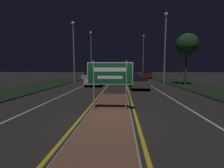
{
  "coord_description": "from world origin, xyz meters",
  "views": [
    {
      "loc": [
        0.58,
        -6.4,
        2.18
      ],
      "look_at": [
        0.0,
        2.37,
        1.26
      ],
      "focal_mm": 24.0,
      "sensor_mm": 36.0,
      "label": 1
    }
  ],
  "objects": [
    {
      "name": "streetlight_right_near",
      "position": [
        6.28,
        14.3,
        5.89
      ],
      "size": [
        0.5,
        0.5,
        9.41
      ],
      "color": "#9E9E99",
      "rests_on": "ground_plane"
    },
    {
      "name": "edge_line_white_right",
      "position": [
        7.2,
        25.0,
        0.0
      ],
      "size": [
        0.1,
        70.0,
        0.01
      ],
      "color": "silver",
      "rests_on": "ground_plane"
    },
    {
      "name": "roadside_palm_right",
      "position": [
        8.72,
        13.38,
        5.14
      ],
      "size": [
        2.74,
        2.74,
        6.46
      ],
      "color": "#4C3823",
      "rests_on": "verge_right"
    },
    {
      "name": "centre_line_yellow_right",
      "position": [
        1.22,
        25.0,
        0.0
      ],
      "size": [
        0.12,
        70.0,
        0.01
      ],
      "color": "gold",
      "rests_on": "ground_plane"
    },
    {
      "name": "median_island",
      "position": [
        0.0,
        0.87,
        0.04
      ],
      "size": [
        2.06,
        9.88,
        0.1
      ],
      "color": "#999993",
      "rests_on": "ground_plane"
    },
    {
      "name": "car_receding_2",
      "position": [
        6.0,
        27.15,
        0.78
      ],
      "size": [
        2.01,
        4.5,
        1.48
      ],
      "color": "maroon",
      "rests_on": "ground_plane"
    },
    {
      "name": "streetlight_left_far",
      "position": [
        -6.23,
        26.58,
        6.95
      ],
      "size": [
        0.61,
        0.61,
        10.13
      ],
      "color": "#9E9E99",
      "rests_on": "ground_plane"
    },
    {
      "name": "warning_sign",
      "position": [
        8.38,
        14.09,
        1.58
      ],
      "size": [
        0.6,
        0.06,
        2.49
      ],
      "color": "#9E9E99",
      "rests_on": "verge_right"
    },
    {
      "name": "car_receding_3",
      "position": [
        2.44,
        36.11,
        0.74
      ],
      "size": [
        1.88,
        4.18,
        1.42
      ],
      "color": "silver",
      "rests_on": "ground_plane"
    },
    {
      "name": "car_approaching_1",
      "position": [
        -5.54,
        21.54,
        0.75
      ],
      "size": [
        1.98,
        4.83,
        1.43
      ],
      "color": "#B7B7BC",
      "rests_on": "ground_plane"
    },
    {
      "name": "car_receding_0",
      "position": [
        2.4,
        9.9,
        0.69
      ],
      "size": [
        1.9,
        4.7,
        1.29
      ],
      "color": "#4C514C",
      "rests_on": "ground_plane"
    },
    {
      "name": "centre_line_yellow_left",
      "position": [
        -1.22,
        25.0,
        0.0
      ],
      "size": [
        0.12,
        70.0,
        0.01
      ],
      "color": "gold",
      "rests_on": "ground_plane"
    },
    {
      "name": "car_approaching_0",
      "position": [
        -2.79,
        12.49,
        0.76
      ],
      "size": [
        2.03,
        4.81,
        1.39
      ],
      "color": "silver",
      "rests_on": "ground_plane"
    },
    {
      "name": "verge_right",
      "position": [
        9.5,
        20.0,
        0.04
      ],
      "size": [
        5.0,
        100.0,
        0.08
      ],
      "color": "black",
      "rests_on": "ground_plane"
    },
    {
      "name": "edge_line_white_left",
      "position": [
        -7.2,
        25.0,
        0.0
      ],
      "size": [
        0.1,
        70.0,
        0.01
      ],
      "color": "silver",
      "rests_on": "ground_plane"
    },
    {
      "name": "car_receding_1",
      "position": [
        2.63,
        19.6,
        0.74
      ],
      "size": [
        2.0,
        4.74,
        1.41
      ],
      "color": "silver",
      "rests_on": "ground_plane"
    },
    {
      "name": "highway_sign",
      "position": [
        0.0,
        0.87,
        1.84
      ],
      "size": [
        2.23,
        0.07,
        2.47
      ],
      "color": "#9E9E99",
      "rests_on": "median_island"
    },
    {
      "name": "verge_left",
      "position": [
        -9.5,
        20.0,
        0.04
      ],
      "size": [
        5.0,
        100.0,
        0.08
      ],
      "color": "black",
      "rests_on": "ground_plane"
    },
    {
      "name": "streetlight_left_near",
      "position": [
        -6.1,
        14.29,
        5.42
      ],
      "size": [
        0.5,
        0.5,
        8.51
      ],
      "color": "#9E9E99",
      "rests_on": "ground_plane"
    },
    {
      "name": "lane_line_white_right",
      "position": [
        4.2,
        25.0,
        0.0
      ],
      "size": [
        0.12,
        70.0,
        0.01
      ],
      "color": "silver",
      "rests_on": "ground_plane"
    },
    {
      "name": "lane_line_white_left",
      "position": [
        -4.2,
        25.0,
        0.0
      ],
      "size": [
        0.12,
        70.0,
        0.01
      ],
      "color": "silver",
      "rests_on": "ground_plane"
    },
    {
      "name": "ground_plane",
      "position": [
        0.0,
        0.0,
        0.0
      ],
      "size": [
        160.0,
        160.0,
        0.0
      ],
      "primitive_type": "plane",
      "color": "#282623"
    },
    {
      "name": "streetlight_right_far",
      "position": [
        6.3,
        34.96,
        7.26
      ],
      "size": [
        0.58,
        0.58,
        11.01
      ],
      "color": "#9E9E99",
      "rests_on": "ground_plane"
    }
  ]
}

